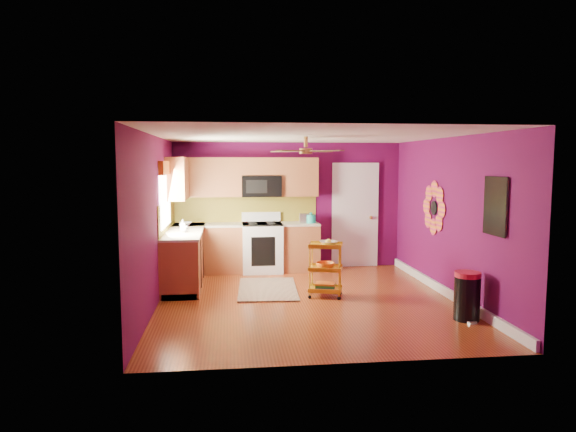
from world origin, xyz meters
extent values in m
plane|color=maroon|center=(0.00, 0.00, 0.00)|extent=(5.00, 5.00, 0.00)
cube|color=#560941|center=(0.00, 2.50, 1.25)|extent=(4.50, 0.04, 2.50)
cube|color=#560941|center=(0.00, -2.50, 1.25)|extent=(4.50, 0.04, 2.50)
cube|color=#560941|center=(-2.25, 0.00, 1.25)|extent=(0.04, 5.00, 2.50)
cube|color=#560941|center=(2.25, 0.00, 1.25)|extent=(0.04, 5.00, 2.50)
cube|color=silver|center=(0.00, 0.00, 2.50)|extent=(4.50, 5.00, 0.04)
cube|color=white|center=(2.22, 0.00, 0.07)|extent=(0.05, 4.90, 0.14)
cube|color=brown|center=(-1.95, 1.35, 0.45)|extent=(0.60, 2.30, 0.90)
cube|color=brown|center=(-0.85, 2.20, 0.45)|extent=(2.80, 0.60, 0.90)
cube|color=beige|center=(-1.95, 1.35, 0.92)|extent=(0.63, 2.30, 0.04)
cube|color=beige|center=(-0.85, 2.20, 0.92)|extent=(2.80, 0.63, 0.04)
cube|color=black|center=(-1.95, 1.35, 0.05)|extent=(0.54, 2.30, 0.10)
cube|color=black|center=(-0.85, 2.20, 0.05)|extent=(2.80, 0.54, 0.10)
cube|color=white|center=(-0.55, 2.17, 0.46)|extent=(0.76, 0.66, 0.92)
cube|color=black|center=(-0.55, 2.17, 0.93)|extent=(0.76, 0.62, 0.03)
cube|color=white|center=(-0.55, 2.45, 1.04)|extent=(0.76, 0.06, 0.18)
cube|color=black|center=(-0.55, 1.84, 0.45)|extent=(0.45, 0.02, 0.55)
cube|color=brown|center=(-1.59, 2.33, 1.83)|extent=(1.32, 0.33, 0.75)
cube|color=brown|center=(0.19, 2.33, 1.83)|extent=(0.72, 0.33, 0.75)
cube|color=brown|center=(-0.55, 2.33, 2.03)|extent=(0.76, 0.33, 0.34)
cube|color=brown|center=(-2.08, 1.85, 1.83)|extent=(0.33, 1.30, 0.75)
cube|color=black|center=(-0.55, 2.30, 1.65)|extent=(0.76, 0.38, 0.40)
cube|color=#636A17|center=(-0.85, 2.49, 1.20)|extent=(2.80, 0.01, 0.51)
cube|color=#636A17|center=(-2.24, 1.35, 1.20)|extent=(0.01, 2.30, 0.51)
cube|color=white|center=(-2.23, 1.05, 1.55)|extent=(0.03, 1.20, 1.00)
cube|color=#D66313|center=(-2.20, 1.05, 2.02)|extent=(0.08, 1.35, 0.22)
cube|color=white|center=(1.35, 2.48, 1.02)|extent=(0.85, 0.04, 2.05)
cube|color=white|center=(1.35, 2.46, 1.02)|extent=(0.95, 0.02, 2.15)
sphere|color=#BF8C3F|center=(1.67, 2.42, 1.00)|extent=(0.07, 0.07, 0.07)
cylinder|color=black|center=(2.23, 0.60, 1.35)|extent=(0.01, 0.24, 0.24)
cube|color=#1AAEAE|center=(2.23, -1.40, 1.55)|extent=(0.03, 0.52, 0.72)
cube|color=black|center=(2.21, -1.40, 1.55)|extent=(0.01, 0.56, 0.76)
cylinder|color=#BF8C3F|center=(0.00, 0.20, 2.42)|extent=(0.06, 0.06, 0.16)
cylinder|color=#BF8C3F|center=(0.00, 0.20, 2.28)|extent=(0.20, 0.20, 0.08)
cube|color=#4C2D19|center=(0.27, 0.47, 2.28)|extent=(0.47, 0.47, 0.01)
cube|color=#4C2D19|center=(-0.27, 0.47, 2.28)|extent=(0.47, 0.47, 0.01)
cube|color=#4C2D19|center=(-0.27, -0.07, 2.28)|extent=(0.47, 0.47, 0.01)
cube|color=#4C2D19|center=(0.27, -0.07, 2.28)|extent=(0.47, 0.47, 0.01)
cube|color=black|center=(-0.55, 0.73, 0.01)|extent=(1.04, 1.61, 0.02)
cylinder|color=gold|center=(0.05, 0.09, 0.43)|extent=(0.02, 0.02, 0.79)
cylinder|color=gold|center=(0.49, -0.03, 0.43)|extent=(0.02, 0.02, 0.79)
cylinder|color=gold|center=(0.14, 0.40, 0.43)|extent=(0.02, 0.02, 0.79)
cylinder|color=gold|center=(0.58, 0.27, 0.43)|extent=(0.02, 0.02, 0.79)
sphere|color=black|center=(0.05, 0.09, 0.03)|extent=(0.06, 0.06, 0.06)
sphere|color=black|center=(0.49, -0.03, 0.03)|extent=(0.06, 0.06, 0.06)
sphere|color=black|center=(0.14, 0.40, 0.03)|extent=(0.06, 0.06, 0.06)
sphere|color=black|center=(0.58, 0.27, 0.03)|extent=(0.06, 0.06, 0.06)
cube|color=gold|center=(0.31, 0.18, 0.81)|extent=(0.59, 0.50, 0.03)
cube|color=gold|center=(0.31, 0.18, 0.44)|extent=(0.59, 0.50, 0.03)
cube|color=gold|center=(0.31, 0.18, 0.11)|extent=(0.59, 0.50, 0.03)
imported|color=beige|center=(0.36, 0.17, 0.85)|extent=(0.35, 0.35, 0.07)
sphere|color=yellow|center=(0.36, 0.17, 0.88)|extent=(0.09, 0.09, 0.09)
imported|color=#D66313|center=(0.31, 0.18, 0.50)|extent=(0.36, 0.36, 0.09)
cube|color=navy|center=(0.31, 0.18, 0.14)|extent=(0.35, 0.30, 0.04)
cube|color=#267233|center=(0.31, 0.18, 0.18)|extent=(0.35, 0.30, 0.03)
cube|color=#D66313|center=(0.31, 0.18, 0.21)|extent=(0.35, 0.30, 0.03)
cylinder|color=black|center=(1.98, -1.21, 0.29)|extent=(0.42, 0.42, 0.59)
cylinder|color=#B3192C|center=(1.98, -1.21, 0.62)|extent=(0.34, 0.34, 0.07)
cube|color=beige|center=(1.98, -1.38, 0.01)|extent=(0.13, 0.09, 0.03)
cylinder|color=#15A394|center=(0.40, 2.14, 1.02)|extent=(0.18, 0.18, 0.16)
sphere|color=#15A394|center=(0.40, 2.14, 1.12)|extent=(0.06, 0.06, 0.06)
cube|color=beige|center=(0.29, 2.20, 1.03)|extent=(0.22, 0.15, 0.18)
imported|color=#EA3F72|center=(-1.98, 1.36, 1.03)|extent=(0.08, 0.09, 0.19)
imported|color=white|center=(-2.01, 1.70, 1.02)|extent=(0.12, 0.12, 0.15)
imported|color=white|center=(-1.99, 2.04, 0.97)|extent=(0.25, 0.25, 0.06)
imported|color=white|center=(-1.93, 1.09, 0.99)|extent=(0.13, 0.13, 0.10)
camera|label=1|loc=(-1.18, -7.60, 2.11)|focal=32.00mm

